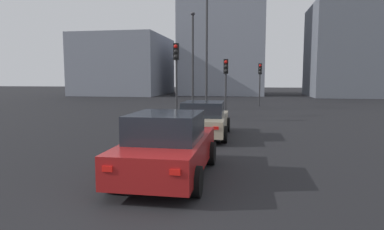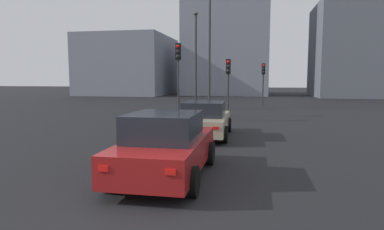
{
  "view_description": "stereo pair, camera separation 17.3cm",
  "coord_description": "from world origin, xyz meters",
  "px_view_note": "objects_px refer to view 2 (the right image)",
  "views": [
    {
      "loc": [
        -5.28,
        -1.95,
        2.41
      ],
      "look_at": [
        5.8,
        -0.04,
        1.16
      ],
      "focal_mm": 31.41,
      "sensor_mm": 36.0,
      "label": 1
    },
    {
      "loc": [
        -5.24,
        -2.12,
        2.41
      ],
      "look_at": [
        5.8,
        -0.04,
        1.16
      ],
      "focal_mm": 31.41,
      "sensor_mm": 36.0,
      "label": 2
    }
  ],
  "objects_px": {
    "traffic_light_near_right": "(228,75)",
    "street_lamp_far": "(210,42)",
    "car_beige_lead": "(205,120)",
    "street_lamp_kerbside": "(196,53)",
    "traffic_light_near_left": "(178,66)",
    "traffic_light_far_left": "(263,75)",
    "car_red_second": "(166,146)"
  },
  "relations": [
    {
      "from": "car_red_second",
      "to": "traffic_light_far_left",
      "type": "relative_size",
      "value": 1.17
    },
    {
      "from": "car_beige_lead",
      "to": "street_lamp_far",
      "type": "distance_m",
      "value": 12.46
    },
    {
      "from": "car_beige_lead",
      "to": "traffic_light_near_right",
      "type": "distance_m",
      "value": 7.5
    },
    {
      "from": "car_red_second",
      "to": "street_lamp_far",
      "type": "height_order",
      "value": "street_lamp_far"
    },
    {
      "from": "traffic_light_near_right",
      "to": "street_lamp_far",
      "type": "bearing_deg",
      "value": -159.45
    },
    {
      "from": "car_beige_lead",
      "to": "traffic_light_far_left",
      "type": "xyz_separation_m",
      "value": [
        15.12,
        -2.63,
        1.89
      ]
    },
    {
      "from": "traffic_light_near_left",
      "to": "street_lamp_kerbside",
      "type": "bearing_deg",
      "value": -177.36
    },
    {
      "from": "traffic_light_near_right",
      "to": "traffic_light_near_left",
      "type": "bearing_deg",
      "value": -42.89
    },
    {
      "from": "traffic_light_near_right",
      "to": "street_lamp_far",
      "type": "relative_size",
      "value": 0.41
    },
    {
      "from": "car_red_second",
      "to": "traffic_light_near_right",
      "type": "xyz_separation_m",
      "value": [
        13.0,
        -0.46,
        1.8
      ]
    },
    {
      "from": "traffic_light_near_right",
      "to": "traffic_light_far_left",
      "type": "bearing_deg",
      "value": 162.47
    },
    {
      "from": "traffic_light_far_left",
      "to": "street_lamp_kerbside",
      "type": "relative_size",
      "value": 0.49
    },
    {
      "from": "car_red_second",
      "to": "street_lamp_far",
      "type": "bearing_deg",
      "value": 4.39
    },
    {
      "from": "traffic_light_far_left",
      "to": "traffic_light_near_right",
      "type": "bearing_deg",
      "value": -18.29
    },
    {
      "from": "traffic_light_near_left",
      "to": "street_lamp_far",
      "type": "distance_m",
      "value": 7.46
    },
    {
      "from": "car_beige_lead",
      "to": "street_lamp_kerbside",
      "type": "bearing_deg",
      "value": 10.33
    },
    {
      "from": "car_beige_lead",
      "to": "traffic_light_near_left",
      "type": "relative_size",
      "value": 1.01
    },
    {
      "from": "traffic_light_far_left",
      "to": "street_lamp_kerbside",
      "type": "bearing_deg",
      "value": -63.34
    },
    {
      "from": "traffic_light_near_left",
      "to": "traffic_light_near_right",
      "type": "relative_size",
      "value": 1.2
    },
    {
      "from": "traffic_light_near_left",
      "to": "street_lamp_kerbside",
      "type": "relative_size",
      "value": 0.58
    },
    {
      "from": "traffic_light_near_right",
      "to": "street_lamp_far",
      "type": "distance_m",
      "value": 5.29
    },
    {
      "from": "car_beige_lead",
      "to": "traffic_light_near_left",
      "type": "xyz_separation_m",
      "value": [
        4.45,
        2.13,
        2.35
      ]
    },
    {
      "from": "traffic_light_near_left",
      "to": "street_lamp_kerbside",
      "type": "height_order",
      "value": "street_lamp_kerbside"
    },
    {
      "from": "car_beige_lead",
      "to": "traffic_light_far_left",
      "type": "height_order",
      "value": "traffic_light_far_left"
    },
    {
      "from": "car_red_second",
      "to": "traffic_light_near_left",
      "type": "height_order",
      "value": "traffic_light_near_left"
    },
    {
      "from": "car_red_second",
      "to": "street_lamp_kerbside",
      "type": "relative_size",
      "value": 0.57
    },
    {
      "from": "car_beige_lead",
      "to": "traffic_light_near_right",
      "type": "xyz_separation_m",
      "value": [
        7.26,
        -0.36,
        1.85
      ]
    },
    {
      "from": "street_lamp_kerbside",
      "to": "traffic_light_far_left",
      "type": "bearing_deg",
      "value": -61.2
    },
    {
      "from": "car_red_second",
      "to": "street_lamp_far",
      "type": "relative_size",
      "value": 0.48
    },
    {
      "from": "car_beige_lead",
      "to": "street_lamp_kerbside",
      "type": "relative_size",
      "value": 0.59
    },
    {
      "from": "car_beige_lead",
      "to": "car_red_second",
      "type": "xyz_separation_m",
      "value": [
        -5.74,
        0.1,
        0.05
      ]
    },
    {
      "from": "car_beige_lead",
      "to": "traffic_light_near_left",
      "type": "height_order",
      "value": "traffic_light_near_left"
    }
  ]
}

